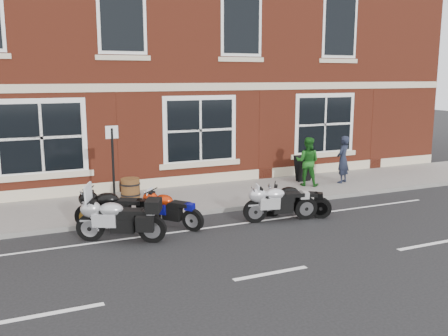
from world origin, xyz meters
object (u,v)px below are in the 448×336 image
at_px(moto_sport_red, 170,208).
at_px(pedestrian_right, 308,161).
at_px(pedestrian_left, 343,159).
at_px(a_board_sign, 304,168).
at_px(moto_touring_silver, 118,218).
at_px(barrel_planter, 130,189).
at_px(moto_sport_silver, 279,201).
at_px(moto_naked_black, 295,199).
at_px(moto_sport_black, 115,208).
at_px(parking_sign, 113,164).

height_order(moto_sport_red, pedestrian_right, pedestrian_right).
relative_size(pedestrian_left, a_board_sign, 1.80).
height_order(moto_touring_silver, a_board_sign, moto_touring_silver).
height_order(a_board_sign, barrel_planter, a_board_sign).
height_order(moto_sport_red, moto_sport_silver, moto_sport_silver).
bearing_deg(moto_sport_silver, a_board_sign, -29.78).
relative_size(moto_naked_black, barrel_planter, 2.53).
xyz_separation_m(moto_touring_silver, pedestrian_right, (6.97, 2.80, 0.38)).
bearing_deg(a_board_sign, moto_touring_silver, -158.25).
xyz_separation_m(moto_sport_red, moto_sport_silver, (2.76, -0.64, 0.04)).
relative_size(moto_sport_red, moto_sport_black, 0.82).
distance_m(moto_sport_red, parking_sign, 2.02).
bearing_deg(moto_sport_silver, pedestrian_right, -32.83).
xyz_separation_m(moto_naked_black, pedestrian_right, (2.21, 2.74, 0.45)).
bearing_deg(moto_naked_black, pedestrian_left, -20.88).
distance_m(moto_sport_red, barrel_planter, 2.73).
xyz_separation_m(moto_naked_black, pedestrian_left, (3.57, 2.62, 0.44)).
xyz_separation_m(moto_touring_silver, moto_naked_black, (4.76, 0.06, -0.07)).
height_order(moto_touring_silver, moto_sport_red, moto_touring_silver).
height_order(moto_sport_silver, barrel_planter, moto_sport_silver).
distance_m(moto_touring_silver, pedestrian_right, 7.52).
relative_size(moto_naked_black, parking_sign, 0.70).
relative_size(moto_sport_red, moto_sport_silver, 0.78).
bearing_deg(moto_touring_silver, a_board_sign, -36.13).
bearing_deg(pedestrian_right, parking_sign, 49.07).
distance_m(moto_sport_silver, a_board_sign, 4.66).
distance_m(moto_touring_silver, parking_sign, 2.15).
bearing_deg(barrel_planter, moto_sport_black, -112.01).
relative_size(pedestrian_left, barrel_planter, 2.50).
relative_size(pedestrian_left, parking_sign, 0.69).
relative_size(moto_sport_red, pedestrian_left, 0.96).
bearing_deg(barrel_planter, pedestrian_right, -4.58).
height_order(moto_naked_black, barrel_planter, moto_naked_black).
bearing_deg(moto_sport_black, a_board_sign, -39.97).
distance_m(moto_naked_black, a_board_sign, 4.20).
height_order(moto_sport_silver, parking_sign, parking_sign).
distance_m(moto_touring_silver, a_board_sign, 8.03).
distance_m(pedestrian_right, barrel_planter, 5.94).
xyz_separation_m(moto_sport_red, pedestrian_right, (5.54, 2.23, 0.46)).
bearing_deg(a_board_sign, moto_sport_black, -164.17).
bearing_deg(barrel_planter, moto_naked_black, -41.05).
relative_size(moto_sport_black, parking_sign, 0.80).
bearing_deg(moto_sport_red, barrel_planter, 60.78).
relative_size(moto_touring_silver, moto_naked_black, 1.15).
distance_m(moto_sport_silver, pedestrian_left, 4.99).
bearing_deg(barrel_planter, moto_sport_silver, -46.98).
height_order(moto_touring_silver, pedestrian_right, pedestrian_right).
xyz_separation_m(pedestrian_left, parking_sign, (-8.02, -0.77, 0.56)).
xyz_separation_m(pedestrian_right, a_board_sign, (0.28, 0.64, -0.37)).
bearing_deg(moto_naked_black, moto_sport_silver, 136.01).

